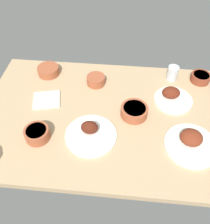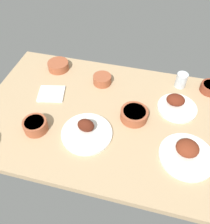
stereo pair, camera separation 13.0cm
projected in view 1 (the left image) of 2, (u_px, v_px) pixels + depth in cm
name	position (u px, v px, depth cm)	size (l,w,h in cm)	color
dining_table	(105.00, 117.00, 132.84)	(140.00, 90.00, 4.00)	tan
plate_far_side	(91.00, 133.00, 120.29)	(26.52, 26.52, 8.94)	white
plate_center_main	(191.00, 142.00, 116.18)	(26.56, 26.56, 8.05)	white
plate_near_viewer	(172.00, 97.00, 137.07)	(22.18, 22.18, 7.80)	white
bowl_soup	(37.00, 134.00, 118.51)	(12.45, 12.45, 6.12)	#A35133
bowl_sauce	(96.00, 80.00, 146.21)	(11.27, 11.27, 5.46)	#A35133
bowl_cream	(200.00, 77.00, 148.17)	(11.88, 11.88, 4.96)	brown
bowl_onions	(48.00, 70.00, 152.62)	(13.65, 13.65, 5.30)	#A35133
bowl_potatoes	(134.00, 111.00, 128.88)	(14.94, 14.94, 5.72)	#A35133
water_tumbler	(172.00, 73.00, 147.94)	(6.72, 6.72, 9.30)	silver
folded_napkin	(47.00, 100.00, 138.09)	(15.20, 13.41, 1.20)	white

